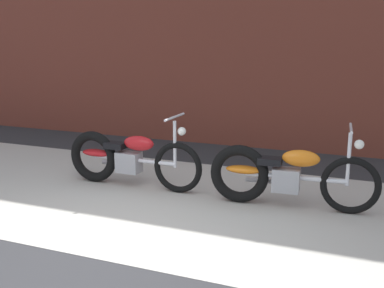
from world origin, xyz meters
The scene contains 5 objects.
ground_plane centered at (0.00, 0.00, 0.00)m, with size 80.00×80.00×0.00m, color #2D2D30.
sidewalk_slab centered at (0.00, 1.75, 0.00)m, with size 36.00×3.50×0.01m, color #B2ADA3.
brick_building_wall centered at (0.00, 5.20, 2.32)m, with size 36.00×0.50×4.63m, color brown.
motorcycle_red centered at (-0.82, 2.04, 0.40)m, with size 2.01×0.58×1.03m.
motorcycle_orange centered at (1.33, 2.02, 0.40)m, with size 2.01×0.58×1.03m.
Camera 1 is at (2.35, -3.33, 1.99)m, focal length 43.46 mm.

